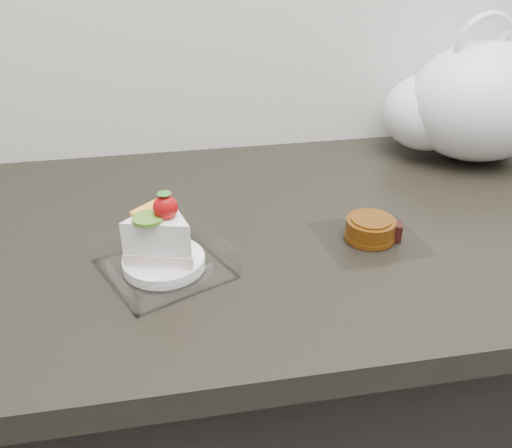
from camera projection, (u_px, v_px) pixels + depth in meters
counter at (370, 409)px, 1.13m from camera, size 2.04×0.64×0.90m
cake_tray at (163, 250)px, 0.75m from camera, size 0.20×0.20×0.12m
mooncake_wrap at (371, 231)px, 0.83m from camera, size 0.16×0.15×0.03m
plastic_bag at (474, 103)px, 1.04m from camera, size 0.34×0.26×0.27m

